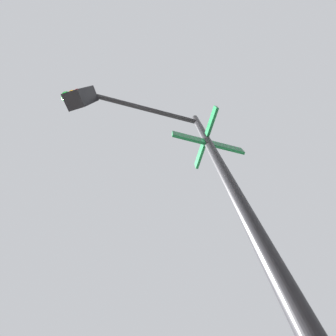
# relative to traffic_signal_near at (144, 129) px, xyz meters

# --- Properties ---
(traffic_signal_near) EXTENTS (2.58, 1.70, 6.11)m
(traffic_signal_near) POSITION_rel_traffic_signal_near_xyz_m (0.00, 0.00, 0.00)
(traffic_signal_near) COLOR black
(traffic_signal_near) RESTS_ON ground_plane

